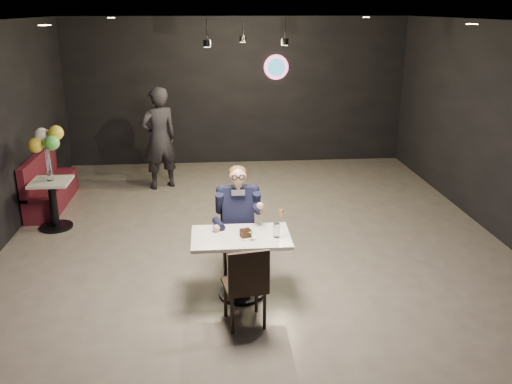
{
  "coord_description": "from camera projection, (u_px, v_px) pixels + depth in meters",
  "views": [
    {
      "loc": [
        -0.6,
        -6.77,
        3.17
      ],
      "look_at": [
        -0.06,
        -0.62,
        1.05
      ],
      "focal_mm": 38.0,
      "sensor_mm": 36.0,
      "label": 1
    }
  ],
  "objects": [
    {
      "name": "sundae_glass",
      "position": [
        276.0,
        230.0,
        5.98
      ],
      "size": [
        0.07,
        0.07,
        0.16
      ],
      "primitive_type": "cylinder",
      "color": "silver",
      "rests_on": "main_table"
    },
    {
      "name": "floor",
      "position": [
        257.0,
        250.0,
        7.45
      ],
      "size": [
        9.0,
        9.0,
        0.0
      ],
      "primitive_type": "plane",
      "color": "gray",
      "rests_on": "ground"
    },
    {
      "name": "chair_near",
      "position": [
        244.0,
        283.0,
        5.59
      ],
      "size": [
        0.49,
        0.52,
        0.92
      ],
      "primitive_type": "cube",
      "rotation": [
        0.0,
        0.0,
        0.17
      ],
      "color": "black",
      "rests_on": "floor"
    },
    {
      "name": "mint_leaf",
      "position": [
        252.0,
        232.0,
        5.89
      ],
      "size": [
        0.07,
        0.04,
        0.01
      ],
      "primitive_type": "ellipsoid",
      "color": "green",
      "rests_on": "cake_slice"
    },
    {
      "name": "pendant_lights",
      "position": [
        245.0,
        26.0,
        8.41
      ],
      "size": [
        1.4,
        1.2,
        0.36
      ],
      "primitive_type": "cube",
      "color": "black",
      "rests_on": "floor"
    },
    {
      "name": "side_table",
      "position": [
        54.0,
        206.0,
        8.08
      ],
      "size": [
        0.56,
        0.56,
        0.7
      ],
      "primitive_type": "cube",
      "color": "white",
      "rests_on": "floor"
    },
    {
      "name": "cake_slice",
      "position": [
        246.0,
        233.0,
        5.97
      ],
      "size": [
        0.13,
        0.12,
        0.08
      ],
      "primitive_type": "cube",
      "rotation": [
        0.0,
        0.0,
        0.35
      ],
      "color": "black",
      "rests_on": "dessert_plate"
    },
    {
      "name": "main_table",
      "position": [
        241.0,
        266.0,
        6.16
      ],
      "size": [
        1.1,
        0.7,
        0.75
      ],
      "primitive_type": "cube",
      "color": "white",
      "rests_on": "floor"
    },
    {
      "name": "wall_sign",
      "position": [
        276.0,
        67.0,
        11.09
      ],
      "size": [
        0.5,
        0.06,
        0.5
      ],
      "primitive_type": null,
      "color": "pink",
      "rests_on": "floor"
    },
    {
      "name": "wafer_cone",
      "position": [
        282.0,
        215.0,
        5.94
      ],
      "size": [
        0.08,
        0.08,
        0.14
      ],
      "primitive_type": "cone",
      "rotation": [
        0.0,
        0.0,
        0.26
      ],
      "color": "tan",
      "rests_on": "sundae_glass"
    },
    {
      "name": "seated_man",
      "position": [
        238.0,
        220.0,
        6.57
      ],
      "size": [
        0.6,
        0.8,
        1.44
      ],
      "primitive_type": "cube",
      "color": "black",
      "rests_on": "floor"
    },
    {
      "name": "chair_far",
      "position": [
        238.0,
        239.0,
        6.65
      ],
      "size": [
        0.42,
        0.46,
        0.92
      ],
      "primitive_type": "cube",
      "color": "black",
      "rests_on": "floor"
    },
    {
      "name": "balloon_vase",
      "position": [
        50.0,
        176.0,
        7.93
      ],
      "size": [
        0.1,
        0.1,
        0.14
      ],
      "primitive_type": "cylinder",
      "color": "silver",
      "rests_on": "side_table"
    },
    {
      "name": "balloon_bunch",
      "position": [
        47.0,
        149.0,
        7.8
      ],
      "size": [
        0.4,
        0.4,
        0.65
      ],
      "primitive_type": "cube",
      "color": "yellow",
      "rests_on": "balloon_vase"
    },
    {
      "name": "dessert_plate",
      "position": [
        247.0,
        237.0,
        5.98
      ],
      "size": [
        0.2,
        0.2,
        0.01
      ],
      "primitive_type": "cylinder",
      "color": "white",
      "rests_on": "main_table"
    },
    {
      "name": "booth_bench",
      "position": [
        51.0,
        180.0,
        8.97
      ],
      "size": [
        0.45,
        1.78,
        0.89
      ],
      "primitive_type": "cube",
      "color": "#4D101D",
      "rests_on": "floor"
    },
    {
      "name": "passerby",
      "position": [
        159.0,
        138.0,
        9.74
      ],
      "size": [
        0.8,
        0.71,
        1.85
      ],
      "primitive_type": "imported",
      "rotation": [
        0.0,
        0.0,
        3.62
      ],
      "color": "black",
      "rests_on": "floor"
    }
  ]
}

